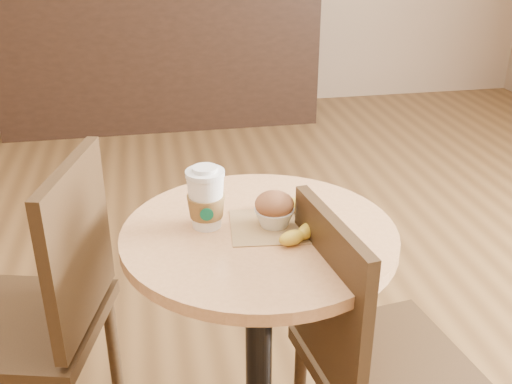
# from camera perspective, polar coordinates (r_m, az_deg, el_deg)

# --- Properties ---
(cafe_table) EXTENTS (0.65, 0.65, 0.75)m
(cafe_table) POSITION_cam_1_polar(r_m,az_deg,el_deg) (1.54, 0.28, -11.26)
(cafe_table) COLOR black
(cafe_table) RESTS_ON ground
(chair_left) EXTENTS (0.49, 0.49, 0.91)m
(chair_left) POSITION_cam_1_polar(r_m,az_deg,el_deg) (1.66, -19.57, -10.64)
(chair_left) COLOR #372513
(chair_left) RESTS_ON ground
(chair_right) EXTENTS (0.42, 0.42, 0.85)m
(chair_right) POSITION_cam_1_polar(r_m,az_deg,el_deg) (1.52, 10.40, -14.76)
(chair_right) COLOR #372513
(chair_right) RESTS_ON ground
(service_counter) EXTENTS (2.30, 0.65, 1.04)m
(service_counter) POSITION_cam_1_polar(r_m,az_deg,el_deg) (4.44, -9.22, 13.22)
(service_counter) COLOR black
(service_counter) RESTS_ON ground
(kraft_bag) EXTENTS (0.26, 0.20, 0.00)m
(kraft_bag) POSITION_cam_1_polar(r_m,az_deg,el_deg) (1.43, 2.41, -3.24)
(kraft_bag) COLOR olive
(kraft_bag) RESTS_ON cafe_table
(coffee_cup) EXTENTS (0.09, 0.09, 0.15)m
(coffee_cup) POSITION_cam_1_polar(r_m,az_deg,el_deg) (1.41, -4.79, -0.77)
(coffee_cup) COLOR white
(coffee_cup) RESTS_ON cafe_table
(muffin) EXTENTS (0.10, 0.10, 0.09)m
(muffin) POSITION_cam_1_polar(r_m,az_deg,el_deg) (1.41, 1.76, -1.66)
(muffin) COLOR silver
(muffin) RESTS_ON kraft_bag
(banana) EXTENTS (0.17, 0.27, 0.03)m
(banana) POSITION_cam_1_polar(r_m,az_deg,el_deg) (1.43, 3.86, -2.42)
(banana) COLOR gold
(banana) RESTS_ON kraft_bag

